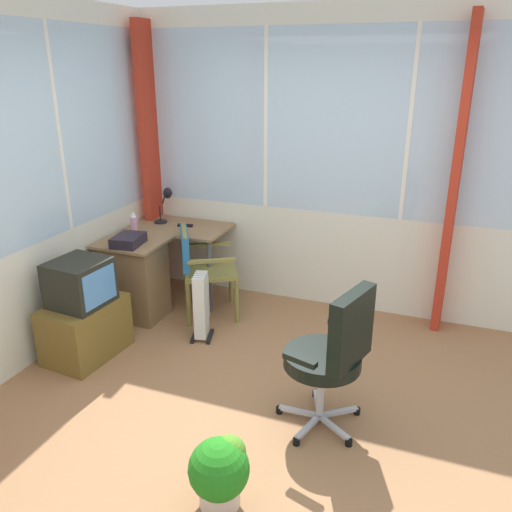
{
  "coord_description": "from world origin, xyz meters",
  "views": [
    {
      "loc": [
        -2.71,
        -1.02,
        2.26
      ],
      "look_at": [
        0.84,
        0.33,
        0.83
      ],
      "focal_mm": 36.24,
      "sensor_mm": 36.0,
      "label": 1
    }
  ],
  "objects_px": {
    "tv_on_stand": "(84,314)",
    "space_heater": "(202,305)",
    "paper_tray": "(128,240)",
    "office_chair": "(334,350)",
    "tv_remote": "(185,225)",
    "desk": "(138,275)",
    "desk_lamp": "(168,200)",
    "spray_bottle": "(134,223)",
    "wooden_armchair": "(197,261)",
    "potted_plant": "(220,470)"
  },
  "relations": [
    {
      "from": "tv_on_stand",
      "to": "desk",
      "type": "bearing_deg",
      "value": 0.55
    },
    {
      "from": "desk",
      "to": "tv_on_stand",
      "type": "relative_size",
      "value": 1.35
    },
    {
      "from": "desk_lamp",
      "to": "wooden_armchair",
      "type": "xyz_separation_m",
      "value": [
        -0.48,
        -0.55,
        -0.41
      ]
    },
    {
      "from": "space_heater",
      "to": "desk",
      "type": "bearing_deg",
      "value": 76.17
    },
    {
      "from": "spray_bottle",
      "to": "tv_on_stand",
      "type": "bearing_deg",
      "value": -172.32
    },
    {
      "from": "space_heater",
      "to": "spray_bottle",
      "type": "bearing_deg",
      "value": 66.62
    },
    {
      "from": "wooden_armchair",
      "to": "tv_remote",
      "type": "bearing_deg",
      "value": 39.59
    },
    {
      "from": "desk_lamp",
      "to": "tv_remote",
      "type": "bearing_deg",
      "value": -113.02
    },
    {
      "from": "tv_remote",
      "to": "office_chair",
      "type": "relative_size",
      "value": 0.15
    },
    {
      "from": "wooden_armchair",
      "to": "tv_on_stand",
      "type": "distance_m",
      "value": 1.12
    },
    {
      "from": "potted_plant",
      "to": "wooden_armchair",
      "type": "bearing_deg",
      "value": 29.74
    },
    {
      "from": "tv_remote",
      "to": "tv_on_stand",
      "type": "bearing_deg",
      "value": 158.16
    },
    {
      "from": "desk",
      "to": "potted_plant",
      "type": "height_order",
      "value": "desk"
    },
    {
      "from": "desk",
      "to": "wooden_armchair",
      "type": "distance_m",
      "value": 0.58
    },
    {
      "from": "space_heater",
      "to": "desk_lamp",
      "type": "bearing_deg",
      "value": 42.51
    },
    {
      "from": "potted_plant",
      "to": "tv_remote",
      "type": "bearing_deg",
      "value": 31.46
    },
    {
      "from": "desk_lamp",
      "to": "potted_plant",
      "type": "relative_size",
      "value": 0.87
    },
    {
      "from": "space_heater",
      "to": "office_chair",
      "type": "bearing_deg",
      "value": -120.71
    },
    {
      "from": "desk",
      "to": "tv_on_stand",
      "type": "distance_m",
      "value": 0.79
    },
    {
      "from": "tv_remote",
      "to": "space_heater",
      "type": "xyz_separation_m",
      "value": [
        -0.74,
        -0.53,
        -0.44
      ]
    },
    {
      "from": "spray_bottle",
      "to": "wooden_armchair",
      "type": "height_order",
      "value": "spray_bottle"
    },
    {
      "from": "desk",
      "to": "office_chair",
      "type": "relative_size",
      "value": 1.12
    },
    {
      "from": "office_chair",
      "to": "space_heater",
      "type": "distance_m",
      "value": 1.56
    },
    {
      "from": "desk",
      "to": "desk_lamp",
      "type": "bearing_deg",
      "value": 1.63
    },
    {
      "from": "tv_remote",
      "to": "wooden_armchair",
      "type": "xyz_separation_m",
      "value": [
        -0.37,
        -0.31,
        -0.2
      ]
    },
    {
      "from": "spray_bottle",
      "to": "space_heater",
      "type": "relative_size",
      "value": 0.36
    },
    {
      "from": "paper_tray",
      "to": "space_heater",
      "type": "xyz_separation_m",
      "value": [
        -0.07,
        -0.74,
        -0.48
      ]
    },
    {
      "from": "wooden_armchair",
      "to": "office_chair",
      "type": "relative_size",
      "value": 0.85
    },
    {
      "from": "office_chair",
      "to": "tv_on_stand",
      "type": "bearing_deg",
      "value": 84.99
    },
    {
      "from": "desk",
      "to": "space_heater",
      "type": "xyz_separation_m",
      "value": [
        -0.19,
        -0.75,
        -0.09
      ]
    },
    {
      "from": "paper_tray",
      "to": "office_chair",
      "type": "height_order",
      "value": "office_chair"
    },
    {
      "from": "desk_lamp",
      "to": "space_heater",
      "type": "distance_m",
      "value": 1.32
    },
    {
      "from": "tv_remote",
      "to": "spray_bottle",
      "type": "bearing_deg",
      "value": 123.22
    },
    {
      "from": "spray_bottle",
      "to": "office_chair",
      "type": "bearing_deg",
      "value": -117.89
    },
    {
      "from": "desk",
      "to": "tv_on_stand",
      "type": "xyz_separation_m",
      "value": [
        -0.79,
        -0.01,
        -0.03
      ]
    },
    {
      "from": "desk",
      "to": "tv_on_stand",
      "type": "bearing_deg",
      "value": -179.45
    },
    {
      "from": "office_chair",
      "to": "paper_tray",
      "type": "bearing_deg",
      "value": 67.46
    },
    {
      "from": "tv_remote",
      "to": "spray_bottle",
      "type": "distance_m",
      "value": 0.51
    },
    {
      "from": "tv_remote",
      "to": "paper_tray",
      "type": "distance_m",
      "value": 0.7
    },
    {
      "from": "tv_remote",
      "to": "paper_tray",
      "type": "height_order",
      "value": "paper_tray"
    },
    {
      "from": "tv_remote",
      "to": "wooden_armchair",
      "type": "distance_m",
      "value": 0.52
    },
    {
      "from": "paper_tray",
      "to": "space_heater",
      "type": "relative_size",
      "value": 0.5
    },
    {
      "from": "desk_lamp",
      "to": "paper_tray",
      "type": "height_order",
      "value": "desk_lamp"
    },
    {
      "from": "wooden_armchair",
      "to": "tv_on_stand",
      "type": "bearing_deg",
      "value": 151.53
    },
    {
      "from": "tv_remote",
      "to": "potted_plant",
      "type": "height_order",
      "value": "tv_remote"
    },
    {
      "from": "space_heater",
      "to": "potted_plant",
      "type": "height_order",
      "value": "space_heater"
    },
    {
      "from": "space_heater",
      "to": "tv_on_stand",
      "type": "bearing_deg",
      "value": 128.84
    },
    {
      "from": "spray_bottle",
      "to": "wooden_armchair",
      "type": "bearing_deg",
      "value": -91.14
    },
    {
      "from": "tv_on_stand",
      "to": "space_heater",
      "type": "height_order",
      "value": "tv_on_stand"
    },
    {
      "from": "paper_tray",
      "to": "potted_plant",
      "type": "distance_m",
      "value": 2.42
    }
  ]
}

